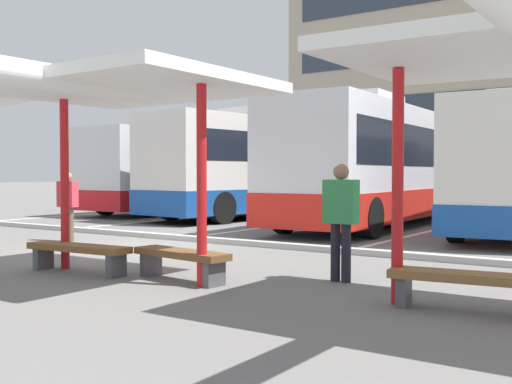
{
  "coord_description": "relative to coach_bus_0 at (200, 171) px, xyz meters",
  "views": [
    {
      "loc": [
        9.8,
        -9.22,
        1.58
      ],
      "look_at": [
        0.99,
        3.63,
        1.09
      ],
      "focal_mm": 43.35,
      "sensor_mm": 36.0,
      "label": 1
    }
  ],
  "objects": [
    {
      "name": "lane_stripe_0",
      "position": [
        -2.03,
        -0.87,
        -1.63
      ],
      "size": [
        0.16,
        14.0,
        0.01
      ],
      "primitive_type": "cube",
      "color": "white",
      "rests_on": "ground"
    },
    {
      "name": "coach_bus_0",
      "position": [
        0.0,
        0.0,
        0.0
      ],
      "size": [
        2.7,
        11.34,
        3.53
      ],
      "color": "silver",
      "rests_on": "ground"
    },
    {
      "name": "ground_plane",
      "position": [
        6.58,
        -10.55,
        -1.64
      ],
      "size": [
        160.0,
        160.0,
        0.0
      ],
      "primitive_type": "plane",
      "color": "slate"
    },
    {
      "name": "waiting_passenger_1",
      "position": [
        12.38,
        -11.76,
        -0.64
      ],
      "size": [
        0.5,
        0.23,
        1.71
      ],
      "color": "black",
      "rests_on": "ground"
    },
    {
      "name": "lane_stripe_2",
      "position": [
        6.58,
        -0.87,
        -1.63
      ],
      "size": [
        0.16,
        14.0,
        0.01
      ],
      "primitive_type": "cube",
      "color": "white",
      "rests_on": "ground"
    },
    {
      "name": "coach_bus_1",
      "position": [
        4.15,
        -0.28,
        0.14
      ],
      "size": [
        3.8,
        12.26,
        3.8
      ],
      "color": "silver",
      "rests_on": "ground"
    },
    {
      "name": "coach_bus_2",
      "position": [
        8.98,
        -2.15,
        0.13
      ],
      "size": [
        3.12,
        11.36,
        3.8
      ],
      "color": "silver",
      "rests_on": "ground"
    },
    {
      "name": "bench_4",
      "position": [
        10.43,
        -13.01,
        -1.3
      ],
      "size": [
        1.71,
        0.62,
        0.45
      ],
      "color": "brown",
      "rests_on": "ground"
    },
    {
      "name": "lane_stripe_1",
      "position": [
        2.28,
        -0.87,
        -1.63
      ],
      "size": [
        0.16,
        14.0,
        0.01
      ],
      "primitive_type": "cube",
      "color": "white",
      "rests_on": "ground"
    },
    {
      "name": "waiting_shelter_2",
      "position": [
        9.53,
        -13.48,
        1.16
      ],
      "size": [
        3.9,
        4.97,
        3.01
      ],
      "color": "red",
      "rests_on": "ground"
    },
    {
      "name": "bench_3",
      "position": [
        8.63,
        -13.39,
        -1.3
      ],
      "size": [
        1.91,
        0.57,
        0.45
      ],
      "color": "brown",
      "rests_on": "ground"
    },
    {
      "name": "lane_stripe_3",
      "position": [
        10.88,
        -0.87,
        -1.63
      ],
      "size": [
        0.16,
        14.0,
        0.01
      ],
      "primitive_type": "cube",
      "color": "white",
      "rests_on": "ground"
    },
    {
      "name": "platform_kerb",
      "position": [
        6.58,
        -8.91,
        -1.58
      ],
      "size": [
        44.0,
        0.24,
        0.12
      ],
      "primitive_type": "cube",
      "color": "#ADADA8",
      "rests_on": "ground"
    },
    {
      "name": "bench_5",
      "position": [
        14.4,
        -12.71,
        -1.3
      ],
      "size": [
        1.7,
        0.62,
        0.45
      ],
      "color": "brown",
      "rests_on": "ground"
    },
    {
      "name": "waiting_passenger_0",
      "position": [
        4.82,
        -10.54,
        -0.72
      ],
      "size": [
        0.49,
        0.29,
        1.6
      ],
      "color": "brown",
      "rests_on": "ground"
    }
  ]
}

